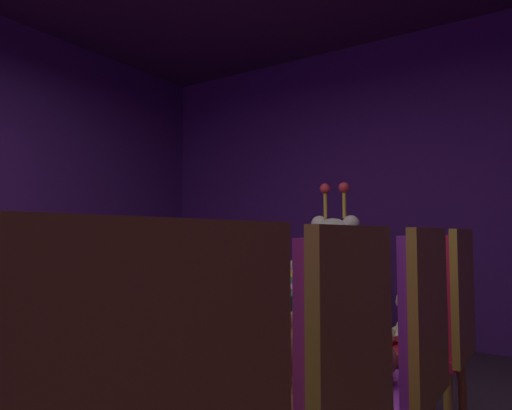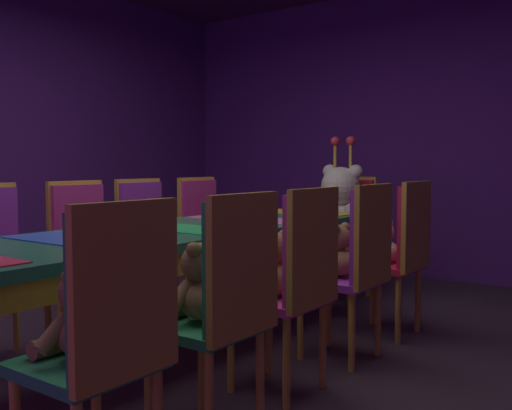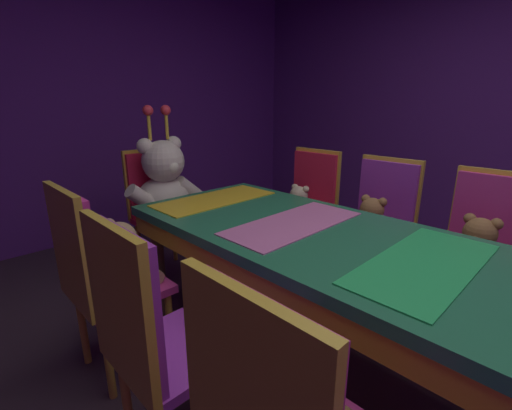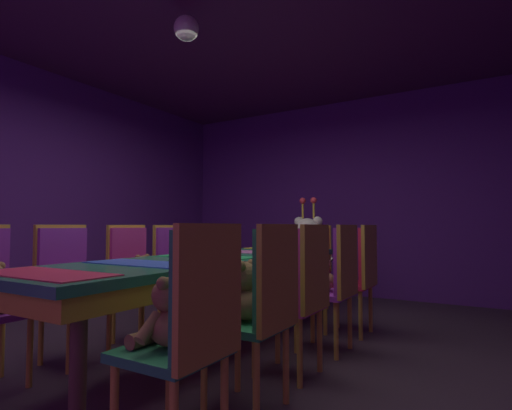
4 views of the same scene
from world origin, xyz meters
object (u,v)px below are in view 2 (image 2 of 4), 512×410
throne_chair (349,224)px  king_teddy_bear (340,209)px  banquet_table (176,243)px  teddy_right_2 (273,268)px  teddy_right_4 (383,244)px  teddy_right_1 (200,287)px  chair_right_3 (360,255)px  teddy_left_4 (218,227)px  chair_left_4 (204,227)px  chair_right_0 (111,324)px  chair_right_4 (404,243)px  teddy_right_0 (82,319)px  teddy_right_3 (337,254)px  teddy_left_2 (98,247)px  chair_right_1 (228,292)px  chair_left_3 (146,233)px  chair_left_2 (84,242)px  chair_right_2 (299,271)px

throne_chair → king_teddy_bear: king_teddy_bear is taller
banquet_table → teddy_right_2: teddy_right_2 is taller
throne_chair → teddy_right_4: bearing=38.4°
teddy_right_1 → chair_right_3: 1.16m
teddy_left_4 → teddy_right_4: size_ratio=1.20×
chair_left_4 → chair_right_0: bearing=-54.4°
teddy_left_4 → king_teddy_bear: (0.67, 0.72, 0.13)m
teddy_left_4 → chair_right_4: bearing=0.4°
teddy_right_2 → king_teddy_bear: (-0.67, 1.91, 0.14)m
chair_right_0 → teddy_right_0: size_ratio=3.05×
teddy_right_2 → teddy_right_3: size_ratio=1.05×
teddy_left_2 → chair_right_4: 1.91m
teddy_right_2 → chair_right_4: size_ratio=0.34×
chair_right_1 → teddy_right_3: size_ratio=3.06×
chair_left_3 → chair_right_0: bearing=-45.6°
teddy_left_2 → teddy_right_0: teddy_right_0 is taller
teddy_right_2 → banquet_table: bearing=-2.0°
chair_left_4 → throne_chair: size_ratio=1.00×
chair_right_0 → chair_right_3: same height
teddy_left_2 → king_teddy_bear: king_teddy_bear is taller
chair_left_4 → king_teddy_bear: king_teddy_bear is taller
chair_right_0 → chair_left_2: bearing=-35.0°
chair_left_2 → chair_right_0: size_ratio=1.00×
chair_left_3 → teddy_left_4: chair_left_3 is taller
chair_left_3 → teddy_right_1: 1.93m
chair_right_1 → chair_right_4: bearing=-90.0°
chair_left_2 → teddy_right_4: chair_left_2 is taller
chair_right_3 → teddy_right_4: bearing=-77.1°
throne_chair → teddy_right_1: bearing=14.8°
teddy_left_2 → chair_right_1: bearing=-21.2°
teddy_right_1 → teddy_left_4: bearing=-51.8°
chair_left_3 → chair_left_4: (0.04, 0.58, 0.00)m
banquet_table → teddy_left_4: 1.34m
banquet_table → teddy_left_4: (-0.67, 1.16, -0.06)m
teddy_right_0 → teddy_right_2: teddy_right_2 is taller
chair_left_2 → chair_left_4: 1.15m
chair_right_4 → teddy_right_4: size_ratio=3.36×
chair_right_2 → chair_right_4: (0.02, 1.19, 0.00)m
chair_left_3 → teddy_right_4: size_ratio=3.36×
chair_right_0 → teddy_right_3: bearing=-85.3°
teddy_left_2 → chair_left_2: bearing=180.0°
teddy_right_3 → chair_right_4: bearing=-104.3°
chair_right_0 → chair_right_1: 0.57m
chair_left_2 → teddy_right_1: bearing=-21.2°
banquet_table → chair_left_3: bearing=146.0°
chair_left_4 → chair_right_3: size_ratio=1.00×
teddy_right_4 → teddy_right_0: bearing=89.7°
banquet_table → chair_left_3: (-0.85, 0.58, -0.06)m
teddy_right_0 → chair_right_1: (0.16, 0.57, 0.01)m
chair_left_2 → chair_right_4: size_ratio=1.00×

